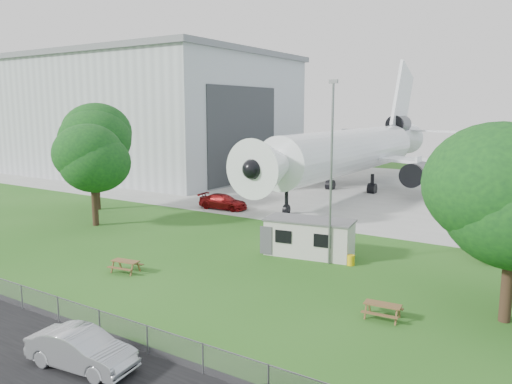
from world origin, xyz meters
The scene contains 14 objects.
ground centered at (0.00, 0.00, 0.00)m, with size 160.00×160.00×0.00m, color #3B7228.
concrete_apron centered at (0.00, 38.00, 0.01)m, with size 120.00×46.00×0.03m, color #B7B7B2.
hangar centered at (-37.97, 36.00, 9.41)m, with size 43.00×31.00×18.55m.
airliner centered at (-2.00, 35.86, 5.27)m, with size 46.36×47.73×17.69m.
site_cabin centered at (6.20, 7.24, 1.31)m, with size 6.93×3.67×2.62m.
picnic_west centered at (-1.96, -2.46, 0.00)m, with size 1.80×1.50×0.76m, color brown, non-canonical shape.
picnic_east centered at (14.16, -0.53, 0.00)m, with size 1.80×1.50×0.76m, color brown, non-canonical shape.
fence centered at (0.00, -9.50, 0.00)m, with size 58.00×0.04×1.30m, color gray.
lamp_mast centered at (8.20, 6.20, 6.00)m, with size 0.16×0.16×12.00m, color slate.
tree_west_big centered at (-19.66, 10.13, 7.29)m, with size 7.72×7.72×11.17m.
tree_west_small centered at (-14.02, 5.17, 5.99)m, with size 6.26×6.26×9.15m.
car_centre_sedan centered at (5.59, -11.74, 0.77)m, with size 1.64×4.70×1.55m, color #ABAEB3.
car_ne_sedan centered at (16.81, 13.91, 0.77)m, with size 1.64×4.69×1.55m, color black.
car_apron_van centered at (-8.79, 17.21, 0.76)m, with size 2.13×5.25×1.52m, color maroon.
Camera 1 is at (21.56, -23.61, 10.30)m, focal length 35.00 mm.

